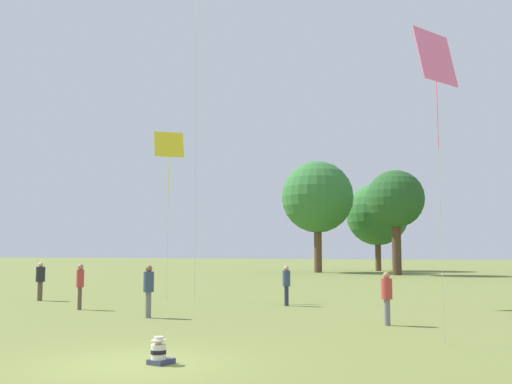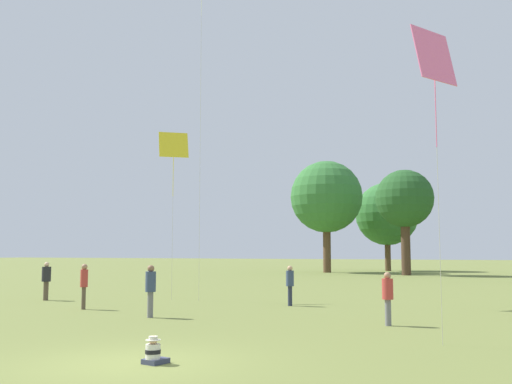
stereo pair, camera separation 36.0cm
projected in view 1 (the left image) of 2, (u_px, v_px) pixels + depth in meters
name	position (u px, v px, depth m)	size (l,w,h in m)	color
ground_plane	(135.00, 364.00, 11.68)	(300.00, 300.00, 0.00)	olive
seated_toddler	(159.00, 353.00, 11.67)	(0.45, 0.52, 0.55)	#383D56
person_standing_0	(387.00, 293.00, 17.84)	(0.46, 0.46, 1.58)	slate
person_standing_2	(80.00, 282.00, 22.60)	(0.39, 0.39, 1.71)	brown
person_standing_3	(149.00, 286.00, 19.86)	(0.39, 0.39, 1.73)	slate
person_standing_4	(286.00, 282.00, 24.19)	(0.43, 0.43, 1.61)	#282D42
person_standing_7	(40.00, 278.00, 26.68)	(0.47, 0.47, 1.71)	brown
kite_0	(436.00, 61.00, 14.73)	(0.97, 1.37, 7.65)	pink
kite_1	(197.00, 6.00, 27.83)	(0.92, 0.73, 14.67)	white
kite_3	(169.00, 147.00, 27.54)	(1.39, 1.25, 7.71)	yellow
distant_tree_0	(317.00, 197.00, 62.43)	(7.48, 7.48, 11.58)	brown
distant_tree_2	(396.00, 200.00, 55.52)	(5.34, 5.34, 9.71)	#473323
distant_tree_3	(377.00, 214.00, 67.18)	(7.00, 7.00, 9.84)	brown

